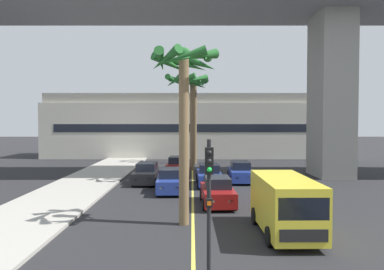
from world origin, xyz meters
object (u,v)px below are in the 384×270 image
(car_queue_front, at_px, (216,192))
(palm_tree_far_median, at_px, (194,98))
(car_queue_fourth, at_px, (169,181))
(palm_tree_farthest_median, at_px, (183,86))
(car_queue_second, at_px, (239,172))
(car_queue_third, at_px, (176,166))
(car_queue_sixth, at_px, (146,174))
(palm_tree_near_median, at_px, (191,98))
(palm_tree_mid_median, at_px, (185,96))
(delivery_van, at_px, (284,204))
(car_queue_fifth, at_px, (208,176))
(traffic_light_median_near, at_px, (208,191))

(car_queue_front, height_order, palm_tree_far_median, palm_tree_far_median)
(car_queue_fourth, height_order, palm_tree_farthest_median, palm_tree_farthest_median)
(palm_tree_farthest_median, bearing_deg, palm_tree_far_median, 88.46)
(car_queue_fourth, bearing_deg, car_queue_second, 39.53)
(car_queue_third, bearing_deg, car_queue_sixth, -112.70)
(palm_tree_near_median, relative_size, palm_tree_farthest_median, 1.10)
(car_queue_sixth, xyz_separation_m, palm_tree_mid_median, (2.98, 0.22, 5.85))
(palm_tree_far_median, bearing_deg, palm_tree_farthest_median, -91.54)
(car_queue_third, xyz_separation_m, delivery_van, (5.17, -17.88, 0.57))
(car_queue_third, distance_m, palm_tree_near_median, 6.85)
(palm_tree_farthest_median, bearing_deg, palm_tree_mid_median, 90.34)
(car_queue_sixth, bearing_deg, delivery_van, -60.57)
(car_queue_fifth, xyz_separation_m, palm_tree_farthest_median, (-1.61, -10.47, 5.57))
(car_queue_third, distance_m, delivery_van, 18.62)
(car_queue_second, height_order, car_queue_third, same)
(car_queue_front, bearing_deg, palm_tree_far_median, 93.13)
(palm_tree_mid_median, bearing_deg, car_queue_fifth, -33.88)
(delivery_van, height_order, traffic_light_median_near, traffic_light_median_near)
(car_queue_fourth, relative_size, car_queue_sixth, 1.00)
(car_queue_third, relative_size, palm_tree_far_median, 0.44)
(car_queue_third, relative_size, delivery_van, 0.79)
(car_queue_front, height_order, palm_tree_near_median, palm_tree_near_median)
(traffic_light_median_near, height_order, palm_tree_near_median, palm_tree_near_median)
(car_queue_fourth, relative_size, car_queue_fifth, 1.01)
(car_queue_third, distance_m, car_queue_sixth, 5.42)
(car_queue_third, height_order, car_queue_sixth, same)
(traffic_light_median_near, bearing_deg, palm_tree_mid_median, 92.90)
(car_queue_fifth, height_order, traffic_light_median_near, traffic_light_median_near)
(delivery_van, distance_m, palm_tree_far_median, 27.04)
(car_queue_fifth, bearing_deg, car_queue_sixth, 169.01)
(car_queue_fifth, distance_m, palm_tree_near_median, 10.64)
(palm_tree_near_median, height_order, palm_tree_far_median, palm_tree_far_median)
(car_queue_fifth, distance_m, delivery_van, 12.27)
(palm_tree_far_median, bearing_deg, car_queue_third, -101.06)
(traffic_light_median_near, bearing_deg, palm_tree_near_median, 91.05)
(car_queue_third, bearing_deg, palm_tree_near_median, 63.61)
(car_queue_third, height_order, traffic_light_median_near, traffic_light_median_near)
(car_queue_third, height_order, palm_tree_far_median, palm_tree_far_median)
(car_queue_fourth, distance_m, car_queue_fifth, 3.73)
(car_queue_second, bearing_deg, palm_tree_farthest_median, -108.65)
(car_queue_front, height_order, traffic_light_median_near, traffic_light_median_near)
(palm_tree_farthest_median, bearing_deg, traffic_light_median_near, -82.53)
(car_queue_fourth, distance_m, palm_tree_far_median, 18.05)
(car_queue_front, bearing_deg, palm_tree_farthest_median, -113.61)
(car_queue_third, height_order, palm_tree_farthest_median, palm_tree_farthest_median)
(delivery_van, bearing_deg, palm_tree_farthest_median, 160.35)
(delivery_van, bearing_deg, palm_tree_far_median, 97.74)
(traffic_light_median_near, bearing_deg, car_queue_front, 84.86)
(car_queue_third, xyz_separation_m, palm_tree_far_median, (1.62, 8.27, 6.47))
(car_queue_third, xyz_separation_m, car_queue_fifth, (2.56, -5.91, 0.00))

